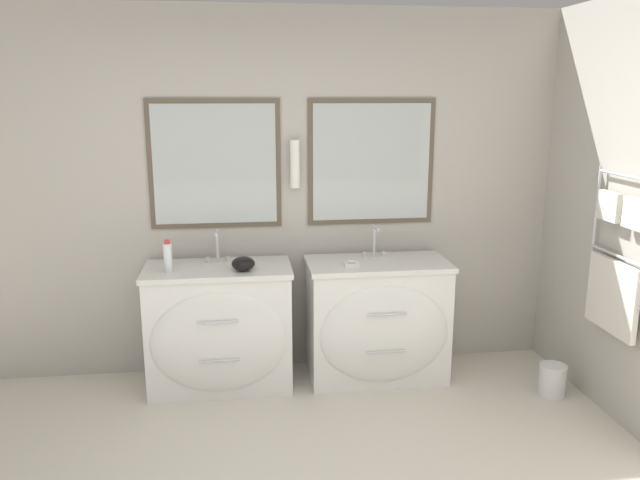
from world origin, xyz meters
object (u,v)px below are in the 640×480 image
Objects in this scene: vanity_right at (378,320)px; vanity_left at (220,327)px; toiletry_bottle at (168,257)px; waste_bin at (552,379)px; amenity_bowl at (243,264)px.

vanity_left is at bearing 180.00° from vanity_right.
vanity_left is 4.61× the size of toiletry_bottle.
waste_bin is (1.13, -0.42, -0.33)m from vanity_right.
toiletry_bottle is 2.72m from waste_bin.
vanity_left is 0.61m from toiletry_bottle.
vanity_left is at bearing 156.73° from amenity_bowl.
toiletry_bottle is (-0.31, -0.05, 0.52)m from vanity_left.
amenity_bowl is at bearing 170.52° from waste_bin.
toiletry_bottle reaches higher than vanity_right.
toiletry_bottle reaches higher than waste_bin.
waste_bin is (2.56, -0.37, -0.85)m from toiletry_bottle.
vanity_right is at bearing 2.07° from toiletry_bottle.
vanity_right is 4.61× the size of toiletry_bottle.
vanity_right is at bearing 159.59° from waste_bin.
vanity_left and vanity_right have the same top height.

